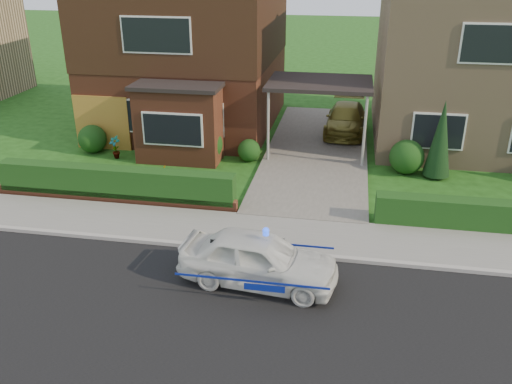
# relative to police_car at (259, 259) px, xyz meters

# --- Properties ---
(ground) EXTENTS (120.00, 120.00, 0.00)m
(ground) POSITION_rel_police_car_xyz_m (0.69, -1.74, -0.63)
(ground) COLOR #1B4412
(ground) RESTS_ON ground
(road) EXTENTS (60.00, 6.00, 0.02)m
(road) POSITION_rel_police_car_xyz_m (0.69, -1.74, -0.63)
(road) COLOR black
(road) RESTS_ON ground
(kerb) EXTENTS (60.00, 0.16, 0.12)m
(kerb) POSITION_rel_police_car_xyz_m (0.69, 1.31, -0.57)
(kerb) COLOR #9E9993
(kerb) RESTS_ON ground
(sidewalk) EXTENTS (60.00, 2.00, 0.10)m
(sidewalk) POSITION_rel_police_car_xyz_m (0.69, 2.36, -0.58)
(sidewalk) COLOR slate
(sidewalk) RESTS_ON ground
(driveway) EXTENTS (3.80, 12.00, 0.12)m
(driveway) POSITION_rel_police_car_xyz_m (0.69, 9.26, -0.57)
(driveway) COLOR #666059
(driveway) RESTS_ON ground
(house_left) EXTENTS (7.50, 9.53, 7.25)m
(house_left) POSITION_rel_police_car_xyz_m (-5.10, 12.17, 3.18)
(house_left) COLOR brown
(house_left) RESTS_ON ground
(house_right) EXTENTS (7.50, 8.06, 7.25)m
(house_right) POSITION_rel_police_car_xyz_m (6.49, 12.26, 3.03)
(house_right) COLOR tan
(house_right) RESTS_ON ground
(carport_link) EXTENTS (3.80, 3.00, 2.77)m
(carport_link) POSITION_rel_police_car_xyz_m (0.69, 9.22, 2.03)
(carport_link) COLOR black
(carport_link) RESTS_ON ground
(garage_door) EXTENTS (2.20, 0.10, 2.10)m
(garage_door) POSITION_rel_police_car_xyz_m (-7.56, 8.22, 0.42)
(garage_door) COLOR olive
(garage_door) RESTS_ON ground
(dwarf_wall) EXTENTS (7.70, 0.25, 0.36)m
(dwarf_wall) POSITION_rel_police_car_xyz_m (-5.11, 3.56, -0.45)
(dwarf_wall) COLOR brown
(dwarf_wall) RESTS_ON ground
(hedge_left) EXTENTS (7.50, 0.55, 0.90)m
(hedge_left) POSITION_rel_police_car_xyz_m (-5.11, 3.71, -0.63)
(hedge_left) COLOR #133611
(hedge_left) RESTS_ON ground
(hedge_right) EXTENTS (7.50, 0.55, 0.80)m
(hedge_right) POSITION_rel_police_car_xyz_m (6.49, 3.61, -0.63)
(hedge_right) COLOR #133611
(hedge_right) RESTS_ON ground
(shrub_left_far) EXTENTS (1.08, 1.08, 1.08)m
(shrub_left_far) POSITION_rel_police_car_xyz_m (-7.81, 7.76, -0.09)
(shrub_left_far) COLOR #133611
(shrub_left_far) RESTS_ON ground
(shrub_left_mid) EXTENTS (1.32, 1.32, 1.32)m
(shrub_left_mid) POSITION_rel_police_car_xyz_m (-3.31, 7.56, 0.03)
(shrub_left_mid) COLOR #133611
(shrub_left_mid) RESTS_ON ground
(shrub_left_near) EXTENTS (0.84, 0.84, 0.84)m
(shrub_left_near) POSITION_rel_police_car_xyz_m (-1.71, 7.86, -0.21)
(shrub_left_near) COLOR #133611
(shrub_left_near) RESTS_ON ground
(shrub_right_near) EXTENTS (1.20, 1.20, 1.20)m
(shrub_right_near) POSITION_rel_police_car_xyz_m (3.89, 7.66, -0.03)
(shrub_right_near) COLOR #133611
(shrub_right_near) RESTS_ON ground
(conifer_a) EXTENTS (0.90, 0.90, 2.60)m
(conifer_a) POSITION_rel_police_car_xyz_m (4.89, 7.46, 0.67)
(conifer_a) COLOR black
(conifer_a) RESTS_ON ground
(police_car) EXTENTS (3.39, 3.82, 1.42)m
(police_car) POSITION_rel_police_car_xyz_m (0.00, 0.00, 0.00)
(police_car) COLOR silver
(police_car) RESTS_ON ground
(driveway_car) EXTENTS (1.76, 3.96, 1.13)m
(driveway_car) POSITION_rel_police_car_xyz_m (1.69, 11.68, 0.06)
(driveway_car) COLOR olive
(driveway_car) RESTS_ON driveway
(potted_plant_a) EXTENTS (0.53, 0.44, 0.85)m
(potted_plant_a) POSITION_rel_police_car_xyz_m (-6.67, 7.26, -0.20)
(potted_plant_a) COLOR gray
(potted_plant_a) RESTS_ON ground
(potted_plant_b) EXTENTS (0.57, 0.55, 0.81)m
(potted_plant_b) POSITION_rel_police_car_xyz_m (-4.06, 4.82, -0.22)
(potted_plant_b) COLOR gray
(potted_plant_b) RESTS_ON ground
(potted_plant_c) EXTENTS (0.45, 0.45, 0.73)m
(potted_plant_c) POSITION_rel_police_car_xyz_m (-4.09, 7.26, -0.26)
(potted_plant_c) COLOR gray
(potted_plant_c) RESTS_ON ground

